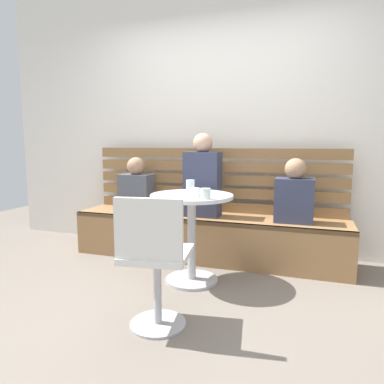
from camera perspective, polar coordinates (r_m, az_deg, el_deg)
ground at (r=2.56m, az=-5.38°, el=-18.89°), size 8.00×8.00×0.00m
back_wall at (r=3.85m, az=4.45°, el=12.34°), size 5.20×0.10×2.90m
booth_bench at (r=3.54m, az=2.49°, el=-7.33°), size 2.70×0.52×0.44m
booth_backrest at (r=3.67m, az=3.58°, el=2.03°), size 2.65×0.04×0.66m
cafe_table at (r=2.89m, az=-0.07°, el=-4.74°), size 0.68×0.68×0.74m
white_chair at (r=2.17m, az=-6.18°, el=-10.66°), size 0.45×0.45×0.85m
person_adult at (r=3.42m, az=1.76°, el=2.12°), size 0.34×0.22×0.81m
person_child_left at (r=3.29m, az=16.36°, el=-0.40°), size 0.34×0.22×0.58m
person_child_middle at (r=3.77m, az=-9.04°, el=0.74°), size 0.34×0.22×0.57m
cup_glass_short at (r=2.62m, az=2.20°, el=-0.26°), size 0.08×0.08×0.08m
cup_glass_tall at (r=2.84m, az=-0.28°, el=0.79°), size 0.07×0.07×0.12m
cup_ceramic_white at (r=2.71m, az=0.49°, el=-0.09°), size 0.08×0.08×0.07m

